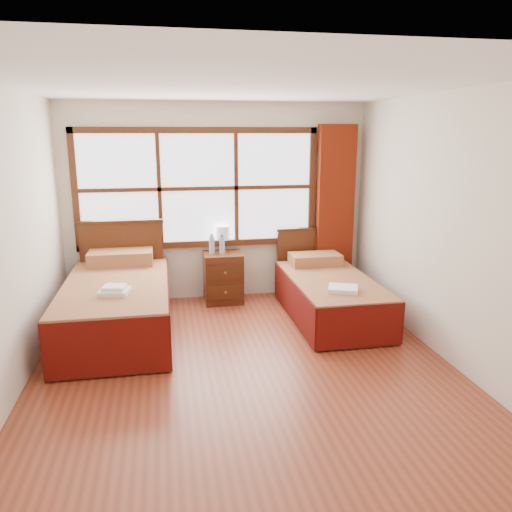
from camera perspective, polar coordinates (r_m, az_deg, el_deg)
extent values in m
plane|color=brown|center=(4.93, -1.28, -12.66)|extent=(4.50, 4.50, 0.00)
plane|color=white|center=(4.43, -1.47, 19.01)|extent=(4.50, 4.50, 0.00)
plane|color=silver|center=(6.71, -4.45, 6.09)|extent=(4.00, 0.00, 4.00)
plane|color=silver|center=(4.64, -26.58, 1.16)|extent=(0.00, 4.50, 4.50)
plane|color=silver|center=(5.20, 20.96, 2.95)|extent=(0.00, 4.50, 4.50)
cube|color=white|center=(6.63, -6.62, 7.69)|extent=(3.00, 0.02, 1.40)
cube|color=#48210F|center=(6.73, -6.44, 1.40)|extent=(3.16, 0.06, 0.08)
cube|color=#48210F|center=(6.57, -6.80, 14.10)|extent=(3.16, 0.06, 0.08)
cube|color=#48210F|center=(6.69, -19.99, 7.00)|extent=(0.08, 0.06, 1.56)
cube|color=#48210F|center=(6.89, 6.39, 7.92)|extent=(0.08, 0.06, 1.56)
cube|color=#48210F|center=(6.60, -10.98, 7.50)|extent=(0.05, 0.05, 1.40)
cube|color=#48210F|center=(6.66, -2.28, 7.80)|extent=(0.05, 0.05, 1.40)
cube|color=#48210F|center=(6.61, -6.61, 7.67)|extent=(3.00, 0.05, 0.05)
cube|color=maroon|center=(6.94, 9.00, 5.14)|extent=(0.50, 0.16, 2.30)
cube|color=#3D1E0C|center=(5.88, -15.45, -6.95)|extent=(1.00, 2.00, 0.33)
cube|color=maroon|center=(5.78, -15.64, -4.17)|extent=(1.12, 2.22, 0.27)
cube|color=#5B0F09|center=(5.92, -20.96, -5.87)|extent=(0.03, 2.22, 0.56)
cube|color=#5B0F09|center=(5.81, -10.01, -5.50)|extent=(0.03, 2.22, 0.56)
cube|color=#5B0F09|center=(4.81, -16.60, -10.07)|extent=(1.12, 0.03, 0.56)
cube|color=maroon|center=(6.50, -15.18, -0.12)|extent=(0.78, 0.46, 0.17)
cube|color=#48210F|center=(6.73, -14.98, -0.88)|extent=(1.05, 0.06, 1.09)
cube|color=#3D1E0C|center=(6.61, -15.28, 3.78)|extent=(1.09, 0.08, 0.04)
cube|color=#3D1E0C|center=(6.18, 8.51, -5.83)|extent=(0.84, 1.68, 0.27)
cube|color=maroon|center=(6.10, 8.59, -3.61)|extent=(0.94, 1.86, 0.23)
cube|color=#5B0F09|center=(6.01, 4.26, -5.12)|extent=(0.03, 1.86, 0.47)
cube|color=#5B0F09|center=(6.30, 12.62, -4.50)|extent=(0.03, 1.86, 0.47)
cube|color=#5B0F09|center=(5.32, 11.80, -7.92)|extent=(0.94, 0.03, 0.47)
cube|color=maroon|center=(6.66, 6.77, -0.36)|extent=(0.66, 0.38, 0.15)
cube|color=#48210F|center=(7.00, 5.94, -0.65)|extent=(0.88, 0.06, 0.91)
cube|color=#3D1E0C|center=(6.90, 6.04, 3.10)|extent=(0.91, 0.08, 0.04)
cube|color=#48210F|center=(6.67, -3.78, -2.45)|extent=(0.50, 0.44, 0.67)
cube|color=#3D1E0C|center=(6.48, -3.51, -4.15)|extent=(0.44, 0.02, 0.20)
cube|color=#3D1E0C|center=(6.41, -3.55, -1.89)|extent=(0.44, 0.02, 0.20)
sphere|color=#B4813D|center=(6.47, -3.49, -4.20)|extent=(0.03, 0.03, 0.03)
sphere|color=#B4813D|center=(6.39, -3.53, -1.93)|extent=(0.03, 0.03, 0.03)
cube|color=white|center=(5.33, -15.86, -3.93)|extent=(0.34, 0.31, 0.05)
cube|color=white|center=(5.32, -15.89, -3.49)|extent=(0.25, 0.23, 0.04)
cube|color=white|center=(5.61, 9.91, -3.72)|extent=(0.40, 0.37, 0.05)
cylinder|color=gold|center=(6.63, -3.77, 0.53)|extent=(0.11, 0.11, 0.02)
cylinder|color=gold|center=(6.61, -3.79, 1.26)|extent=(0.02, 0.02, 0.15)
cylinder|color=silver|center=(6.58, -3.81, 2.67)|extent=(0.18, 0.18, 0.18)
cylinder|color=#A1BDD0|center=(6.53, -5.08, 1.26)|extent=(0.07, 0.07, 0.24)
cylinder|color=blue|center=(6.50, -5.10, 2.41)|extent=(0.03, 0.03, 0.03)
cylinder|color=#A1BDD0|center=(6.52, -3.91, 1.22)|extent=(0.07, 0.07, 0.23)
cylinder|color=blue|center=(6.49, -3.93, 2.32)|extent=(0.03, 0.03, 0.03)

